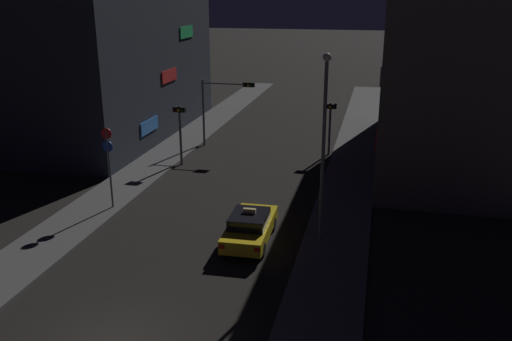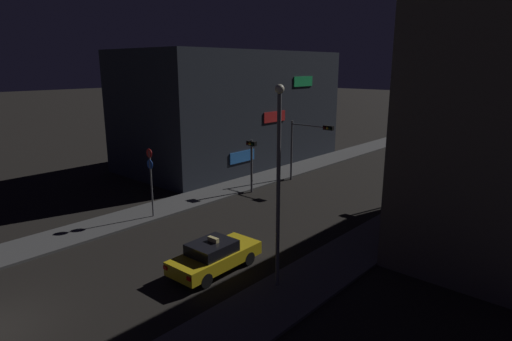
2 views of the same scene
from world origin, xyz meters
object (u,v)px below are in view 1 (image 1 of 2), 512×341
(traffic_light_left_kerb, at_px, (180,123))
(street_lamp_near_block, at_px, (324,137))
(traffic_light_right_kerb, at_px, (330,117))
(sign_pole_left, at_px, (109,160))
(taxi, at_px, (250,227))
(traffic_light_overhead, at_px, (223,99))

(traffic_light_left_kerb, height_order, street_lamp_near_block, street_lamp_near_block)
(traffic_light_right_kerb, height_order, street_lamp_near_block, street_lamp_near_block)
(sign_pole_left, height_order, street_lamp_near_block, street_lamp_near_block)
(traffic_light_left_kerb, relative_size, sign_pole_left, 0.93)
(traffic_light_left_kerb, distance_m, sign_pole_left, 8.05)
(taxi, height_order, sign_pole_left, sign_pole_left)
(taxi, xyz_separation_m, sign_pole_left, (-7.80, 2.13, 1.91))
(traffic_light_overhead, distance_m, traffic_light_left_kerb, 5.03)
(traffic_light_left_kerb, relative_size, street_lamp_near_block, 0.47)
(taxi, height_order, traffic_light_left_kerb, traffic_light_left_kerb)
(traffic_light_overhead, bearing_deg, traffic_light_left_kerb, -107.53)
(traffic_light_overhead, bearing_deg, sign_pole_left, -100.13)
(sign_pole_left, bearing_deg, taxi, -15.28)
(traffic_light_overhead, relative_size, traffic_light_right_kerb, 1.33)
(traffic_light_right_kerb, distance_m, street_lamp_near_block, 14.10)
(traffic_light_right_kerb, bearing_deg, traffic_light_overhead, 177.75)
(traffic_light_overhead, xyz_separation_m, street_lamp_near_block, (8.58, -14.18, 1.35))
(traffic_light_left_kerb, bearing_deg, sign_pole_left, -95.55)
(taxi, relative_size, traffic_light_left_kerb, 1.16)
(taxi, relative_size, traffic_light_overhead, 0.94)
(traffic_light_overhead, height_order, sign_pole_left, traffic_light_overhead)
(taxi, relative_size, street_lamp_near_block, 0.55)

